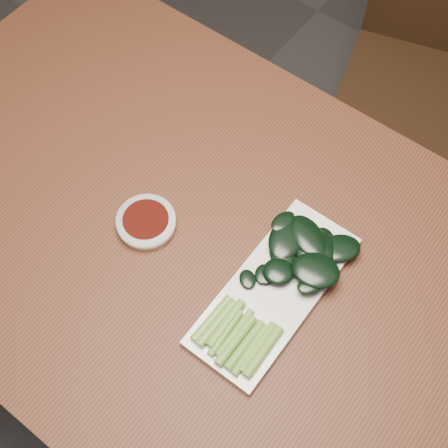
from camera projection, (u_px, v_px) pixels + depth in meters
ground at (223, 373)px, 1.71m from camera, size 6.00×6.00×0.00m
table at (222, 270)px, 1.11m from camera, size 1.40×0.80×0.75m
chair_far at (440, 72)px, 1.59m from camera, size 0.57×0.57×0.89m
sauce_bowl at (146, 222)px, 1.06m from camera, size 0.10×0.10×0.02m
serving_plate at (274, 290)px, 1.01m from camera, size 0.13×0.32×0.01m
gai_lan at (288, 272)px, 1.00m from camera, size 0.16×0.32×0.03m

